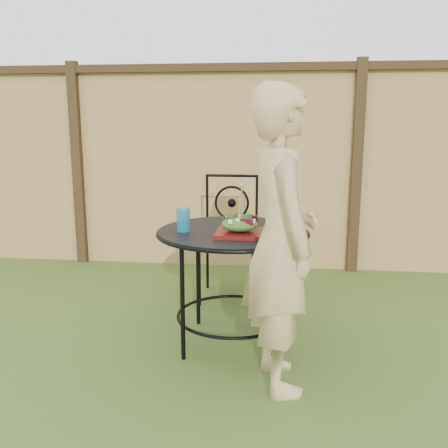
% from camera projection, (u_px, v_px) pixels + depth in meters
% --- Properties ---
extents(ground, '(60.00, 60.00, 0.00)m').
position_uv_depth(ground, '(157.00, 378.00, 2.71)').
color(ground, '#274616').
rests_on(ground, ground).
extents(fence, '(8.00, 0.12, 1.90)m').
position_uv_depth(fence, '(213.00, 167.00, 4.64)').
color(fence, tan).
rests_on(fence, ground).
extents(patio_table, '(0.92, 0.92, 0.72)m').
position_uv_depth(patio_table, '(233.00, 252.00, 3.03)').
color(patio_table, black).
rests_on(patio_table, ground).
extents(patio_chair, '(0.46, 0.46, 0.95)m').
position_uv_depth(patio_chair, '(230.00, 234.00, 3.90)').
color(patio_chair, black).
rests_on(patio_chair, ground).
extents(diner, '(0.51, 0.65, 1.56)m').
position_uv_depth(diner, '(281.00, 240.00, 2.52)').
color(diner, tan).
rests_on(diner, ground).
extents(salad_plate, '(0.27, 0.27, 0.02)m').
position_uv_depth(salad_plate, '(240.00, 233.00, 2.87)').
color(salad_plate, '#49100A').
rests_on(salad_plate, patio_table).
extents(salad, '(0.21, 0.21, 0.08)m').
position_uv_depth(salad, '(240.00, 224.00, 2.86)').
color(salad, '#235614').
rests_on(salad, salad_plate).
extents(fork, '(0.01, 0.01, 0.18)m').
position_uv_depth(fork, '(242.00, 202.00, 2.83)').
color(fork, silver).
rests_on(fork, salad).
extents(drinking_glass, '(0.08, 0.08, 0.14)m').
position_uv_depth(drinking_glass, '(183.00, 220.00, 2.96)').
color(drinking_glass, '#0C768D').
rests_on(drinking_glass, patio_table).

